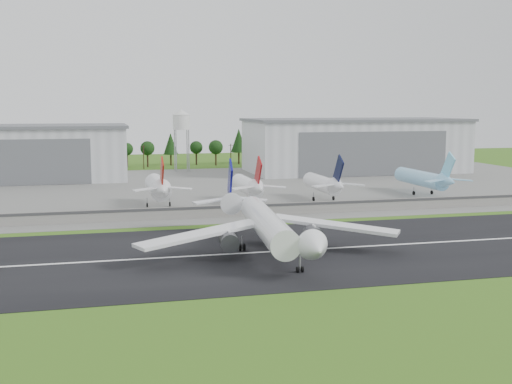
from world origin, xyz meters
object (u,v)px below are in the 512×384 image
object	(u,v)px
parked_jet_navy	(325,184)
parked_jet_red_b	(249,186)
parked_jet_red_a	(159,187)
parked_jet_skyblue	(425,179)
main_airliner	(267,230)

from	to	relation	value
parked_jet_navy	parked_jet_red_b	bearing A→B (deg)	179.97
parked_jet_red_a	parked_jet_red_b	xyz separation A→B (m)	(28.63, -0.06, -0.40)
parked_jet_navy	parked_jet_skyblue	world-z (taller)	parked_jet_skyblue
main_airliner	parked_jet_red_a	world-z (taller)	main_airliner
main_airliner	parked_jet_skyblue	size ratio (longest dim) A/B	1.59
parked_jet_red_a	parked_jet_red_b	bearing A→B (deg)	-0.13
parked_jet_red_a	parked_jet_skyblue	xyz separation A→B (m)	(93.10, 4.95, -0.39)
main_airliner	parked_jet_red_b	bearing A→B (deg)	-94.47
main_airliner	parked_jet_red_b	xyz separation A→B (m)	(11.96, 66.96, 1.06)
main_airliner	parked_jet_skyblue	xyz separation A→B (m)	(76.43, 71.97, 1.07)
parked_jet_red_a	parked_jet_skyblue	size ratio (longest dim) A/B	0.84
main_airliner	parked_jet_skyblue	distance (m)	104.99
parked_jet_skyblue	parked_jet_navy	bearing A→B (deg)	-172.64
parked_jet_red_b	parked_jet_navy	distance (m)	25.58
parked_jet_red_a	parked_jet_skyblue	bearing A→B (deg)	3.04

